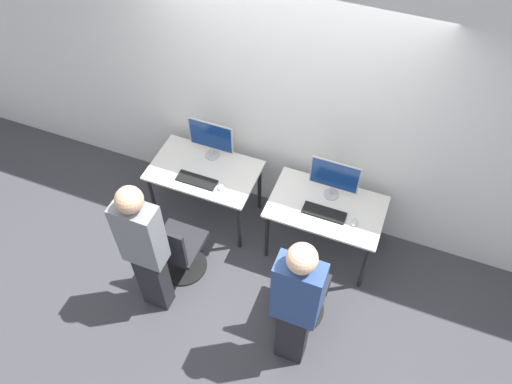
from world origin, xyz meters
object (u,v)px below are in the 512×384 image
(monitor_left, at_px, (211,138))
(mouse_right, at_px, (354,222))
(keyboard_left, at_px, (197,180))
(office_chair_right, at_px, (299,297))
(office_chair_left, at_px, (177,251))
(person_right, at_px, (296,304))
(keyboard_right, at_px, (324,213))
(person_left, at_px, (144,248))
(mouse_left, at_px, (221,187))
(monitor_right, at_px, (334,177))

(monitor_left, height_order, mouse_right, monitor_left)
(keyboard_left, xyz_separation_m, office_chair_right, (1.29, -0.64, -0.37))
(monitor_left, height_order, office_chair_left, monitor_left)
(keyboard_left, height_order, mouse_right, mouse_right)
(mouse_right, xyz_separation_m, office_chair_right, (-0.27, -0.70, -0.38))
(monitor_left, distance_m, person_right, 1.92)
(mouse_right, height_order, person_right, person_right)
(keyboard_left, relative_size, office_chair_left, 0.47)
(office_chair_left, distance_m, office_chair_right, 1.24)
(keyboard_right, relative_size, person_right, 0.24)
(person_left, bearing_deg, monitor_left, 90.09)
(keyboard_right, bearing_deg, person_left, -140.63)
(person_right, bearing_deg, mouse_right, 78.62)
(office_chair_right, height_order, person_right, person_right)
(mouse_left, relative_size, office_chair_right, 0.10)
(monitor_left, relative_size, mouse_left, 5.14)
(keyboard_left, height_order, monitor_right, monitor_right)
(monitor_left, height_order, mouse_left, monitor_left)
(keyboard_right, relative_size, office_chair_right, 0.47)
(monitor_right, bearing_deg, keyboard_right, -90.00)
(monitor_left, xyz_separation_m, person_left, (0.00, -1.34, -0.06))
(monitor_right, xyz_separation_m, office_chair_right, (0.02, -0.95, -0.61))
(person_left, relative_size, person_right, 0.98)
(person_left, distance_m, office_chair_right, 1.44)
(office_chair_left, height_order, person_left, person_left)
(monitor_right, height_order, keyboard_right, monitor_right)
(person_left, bearing_deg, keyboard_left, 90.12)
(mouse_left, bearing_deg, person_right, -42.81)
(monitor_right, xyz_separation_m, mouse_right, (0.29, -0.25, -0.23))
(monitor_left, height_order, keyboard_left, monitor_left)
(monitor_right, bearing_deg, keyboard_left, -166.17)
(monitor_right, height_order, person_right, person_right)
(office_chair_left, bearing_deg, monitor_right, 36.74)
(mouse_left, height_order, office_chair_left, office_chair_left)
(keyboard_right, height_order, mouse_right, mouse_right)
(mouse_left, xyz_separation_m, office_chair_left, (-0.21, -0.61, -0.38))
(monitor_left, relative_size, office_chair_right, 0.53)
(keyboard_left, relative_size, keyboard_right, 1.00)
(keyboard_left, xyz_separation_m, person_right, (1.34, -1.00, 0.20))
(office_chair_right, bearing_deg, monitor_left, 141.96)
(mouse_right, bearing_deg, office_chair_left, -156.25)
(monitor_left, relative_size, keyboard_right, 1.14)
(office_chair_right, bearing_deg, person_left, -165.43)
(mouse_left, xyz_separation_m, person_left, (-0.25, -0.97, 0.18))
(monitor_left, height_order, monitor_right, same)
(office_chair_left, bearing_deg, person_left, -96.45)
(keyboard_left, distance_m, mouse_left, 0.25)
(keyboard_right, bearing_deg, office_chair_left, -151.21)
(monitor_left, bearing_deg, person_right, -45.67)
(mouse_left, height_order, person_right, person_right)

